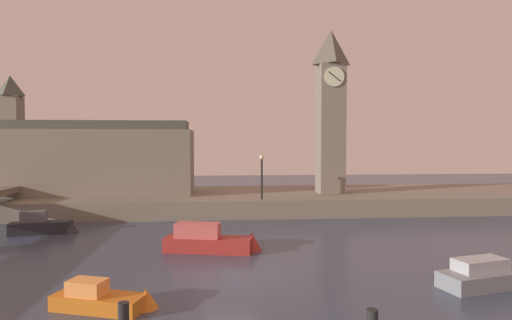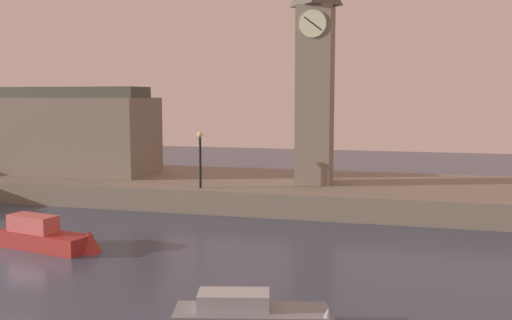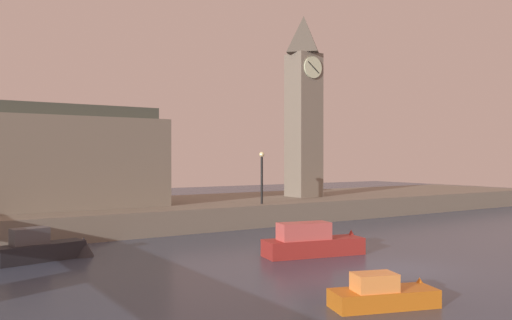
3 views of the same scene
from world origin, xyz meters
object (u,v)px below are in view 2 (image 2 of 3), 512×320
object	(u,v)px
clock_tower	(315,68)
parliament_hall	(45,130)
boat_dinghy_red	(51,237)
boat_cruiser_grey	(269,319)
streetlamp	(200,153)

from	to	relation	value
clock_tower	parliament_hall	distance (m)	21.71
boat_dinghy_red	boat_cruiser_grey	bearing A→B (deg)	-28.95
boat_dinghy_red	clock_tower	bearing A→B (deg)	54.40
streetlamp	boat_dinghy_red	bearing A→B (deg)	-109.07
boat_dinghy_red	parliament_hall	bearing A→B (deg)	125.35
parliament_hall	boat_cruiser_grey	size ratio (longest dim) A/B	2.89
parliament_hall	streetlamp	xyz separation A→B (m)	(14.54, -4.68, -0.96)
clock_tower	streetlamp	xyz separation A→B (m)	(-6.70, -3.86, -5.40)
streetlamp	boat_cruiser_grey	size ratio (longest dim) A/B	0.63
parliament_hall	boat_dinghy_red	size ratio (longest dim) A/B	2.87
clock_tower	parliament_hall	bearing A→B (deg)	177.77
clock_tower	boat_dinghy_red	world-z (taller)	clock_tower
boat_cruiser_grey	boat_dinghy_red	xyz separation A→B (m)	(-12.41, 6.86, 0.14)
clock_tower	parliament_hall	xyz separation A→B (m)	(-21.23, 0.83, -4.44)
clock_tower	boat_cruiser_grey	xyz separation A→B (m)	(2.03, -21.35, -8.73)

